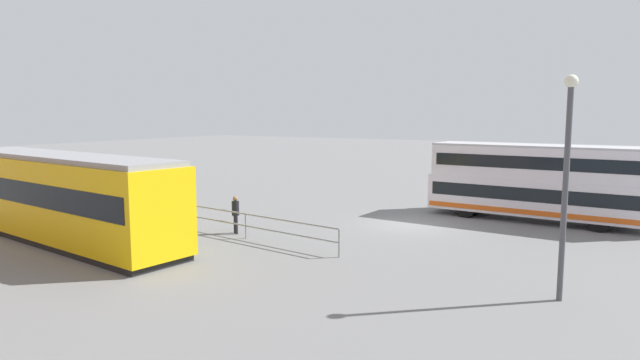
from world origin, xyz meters
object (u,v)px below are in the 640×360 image
pedestrian_near_railing (236,212)px  street_lamp (566,170)px  double_decker_bus (538,182)px  tram_yellow (61,196)px  info_sign (145,191)px

pedestrian_near_railing → street_lamp: bearing=170.9°
double_decker_bus → pedestrian_near_railing: size_ratio=6.36×
double_decker_bus → tram_yellow: double_decker_bus is taller
pedestrian_near_railing → street_lamp: size_ratio=0.26×
info_sign → street_lamp: size_ratio=0.36×
tram_yellow → street_lamp: (-18.63, -2.48, 1.83)m
tram_yellow → street_lamp: size_ratio=2.26×
tram_yellow → pedestrian_near_railing: bearing=-139.4°
pedestrian_near_railing → tram_yellow: bearing=40.6°
tram_yellow → street_lamp: street_lamp is taller
pedestrian_near_railing → info_sign: info_sign is taller
tram_yellow → pedestrian_near_railing: tram_yellow is taller
street_lamp → double_decker_bus: bearing=-78.9°
tram_yellow → pedestrian_near_railing: (-5.38, -4.60, -0.91)m
double_decker_bus → pedestrian_near_railing: 14.60m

